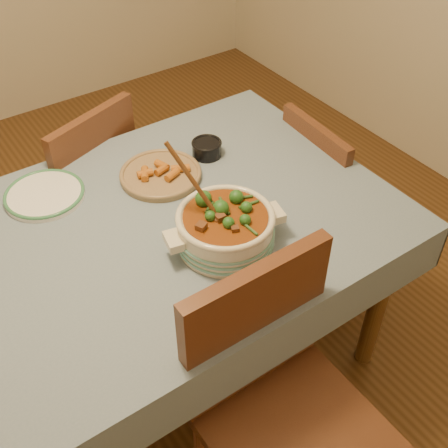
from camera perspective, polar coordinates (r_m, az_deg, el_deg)
name	(u,v)px	position (r m, az deg, el deg)	size (l,w,h in m)	color
floor	(158,369)	(2.37, -6.72, -14.43)	(4.50, 4.50, 0.00)	#4B2E15
dining_table	(142,254)	(1.85, -8.34, -2.99)	(1.68, 1.08, 0.76)	brown
stew_casserole	(225,226)	(1.68, 0.12, -0.25)	(0.38, 0.34, 0.35)	beige
white_plate	(45,194)	(1.99, -17.77, 2.88)	(0.35, 0.35, 0.02)	white
condiment_bowl	(207,148)	(2.08, -1.77, 7.76)	(0.13, 0.13, 0.06)	black
fried_plate	(161,173)	(1.99, -6.47, 5.15)	(0.33, 0.33, 0.05)	#9B8155
chair_far	(85,187)	(2.43, -13.93, 3.66)	(0.53, 0.53, 0.89)	brown
chair_near	(277,397)	(1.65, 5.44, -17.12)	(0.45, 0.45, 0.97)	brown
chair_right	(327,191)	(2.43, 10.40, 3.28)	(0.41, 0.41, 0.83)	brown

